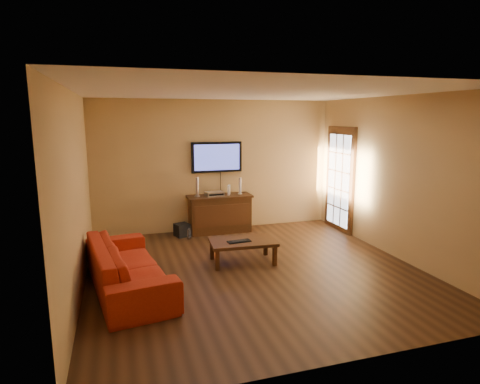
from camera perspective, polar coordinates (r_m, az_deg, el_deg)
name	(u,v)px	position (r m, az deg, el deg)	size (l,w,h in m)	color
ground_plane	(255,271)	(6.35, 2.12, -11.10)	(5.00, 5.00, 0.00)	#311C0D
room_walls	(243,158)	(6.53, 0.41, 4.80)	(5.00, 5.00, 5.00)	tan
french_door	(340,180)	(8.60, 14.00, 1.62)	(0.07, 1.02, 2.22)	#361D0C
media_console	(220,214)	(8.29, -2.90, -3.07)	(1.32, 0.50, 0.77)	#361D0C
television	(217,157)	(8.30, -3.33, 4.97)	(1.06, 0.08, 0.62)	black
coffee_table	(243,243)	(6.58, 0.38, -7.29)	(1.10, 0.71, 0.37)	#361D0C
sofa	(127,258)	(5.80, -15.72, -9.03)	(2.25, 0.66, 0.88)	#B02913
speaker_left	(197,188)	(8.09, -6.11, 0.61)	(0.11, 0.11, 0.40)	silver
speaker_right	(240,186)	(8.32, 0.00, 0.79)	(0.09, 0.09, 0.35)	silver
av_receiver	(214,194)	(8.19, -3.67, -0.23)	(0.36, 0.26, 0.08)	silver
game_console	(229,190)	(8.25, -1.57, 0.29)	(0.04, 0.15, 0.20)	white
subwoofer	(182,230)	(8.12, -8.26, -5.36)	(0.26, 0.26, 0.26)	black
bottle	(189,234)	(7.90, -7.25, -5.97)	(0.08, 0.08, 0.22)	white
keyboard	(239,241)	(6.49, -0.13, -7.02)	(0.39, 0.17, 0.02)	black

